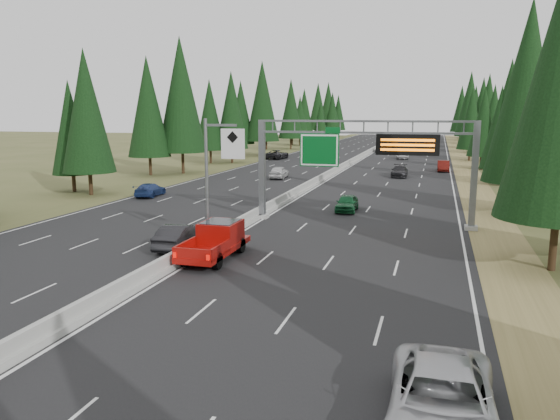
# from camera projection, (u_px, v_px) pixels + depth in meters

# --- Properties ---
(road) EXTENTS (32.00, 260.00, 0.08)m
(road) POSITION_uv_depth(u_px,v_px,m) (348.00, 166.00, 86.40)
(road) COLOR black
(road) RESTS_ON ground
(shoulder_right) EXTENTS (3.60, 260.00, 0.06)m
(shoulder_right) POSITION_uv_depth(u_px,v_px,m) (466.00, 170.00, 81.54)
(shoulder_right) COLOR olive
(shoulder_right) RESTS_ON ground
(shoulder_left) EXTENTS (3.60, 260.00, 0.06)m
(shoulder_left) POSITION_uv_depth(u_px,v_px,m) (242.00, 163.00, 91.26)
(shoulder_left) COLOR #424A22
(shoulder_left) RESTS_ON ground
(median_barrier) EXTENTS (0.70, 260.00, 0.85)m
(median_barrier) POSITION_uv_depth(u_px,v_px,m) (348.00, 164.00, 86.33)
(median_barrier) COLOR #979791
(median_barrier) RESTS_ON road
(sign_gantry) EXTENTS (16.75, 0.98, 7.80)m
(sign_gantry) POSITION_uv_depth(u_px,v_px,m) (371.00, 156.00, 40.37)
(sign_gantry) COLOR slate
(sign_gantry) RESTS_ON road
(hov_sign_pole) EXTENTS (2.80, 0.50, 8.00)m
(hov_sign_pole) POSITION_uv_depth(u_px,v_px,m) (215.00, 174.00, 33.36)
(hov_sign_pole) COLOR slate
(hov_sign_pole) RESTS_ON road
(tree_row_right) EXTENTS (11.65, 240.00, 18.84)m
(tree_row_right) POSITION_uv_depth(u_px,v_px,m) (504.00, 106.00, 77.38)
(tree_row_right) COLOR black
(tree_row_right) RESTS_ON ground
(tree_row_left) EXTENTS (11.25, 239.19, 18.98)m
(tree_row_left) POSITION_uv_depth(u_px,v_px,m) (201.00, 107.00, 84.58)
(tree_row_left) COLOR black
(tree_row_left) RESTS_ON ground
(silver_minivan) EXTENTS (2.89, 6.16, 1.70)m
(silver_minivan) POSITION_uv_depth(u_px,v_px,m) (442.00, 402.00, 14.31)
(silver_minivan) COLOR #B2B3B7
(silver_minivan) RESTS_ON road
(red_pickup) EXTENTS (2.23, 6.24, 2.04)m
(red_pickup) POSITION_uv_depth(u_px,v_px,m) (218.00, 238.00, 31.85)
(red_pickup) COLOR black
(red_pickup) RESTS_ON road
(car_ahead_green) EXTENTS (1.79, 4.23, 1.43)m
(car_ahead_green) POSITION_uv_depth(u_px,v_px,m) (347.00, 203.00, 46.70)
(car_ahead_green) COLOR #114E27
(car_ahead_green) RESTS_ON road
(car_ahead_dkred) EXTENTS (1.72, 4.73, 1.55)m
(car_ahead_dkred) POSITION_uv_depth(u_px,v_px,m) (443.00, 166.00, 78.32)
(car_ahead_dkred) COLOR #56110C
(car_ahead_dkred) RESTS_ON road
(car_ahead_dkgrey) EXTENTS (2.17, 5.13, 1.48)m
(car_ahead_dkgrey) POSITION_uv_depth(u_px,v_px,m) (399.00, 171.00, 71.91)
(car_ahead_dkgrey) COLOR black
(car_ahead_dkgrey) RESTS_ON road
(car_ahead_white) EXTENTS (2.64, 5.00, 1.34)m
(car_ahead_white) POSITION_uv_depth(u_px,v_px,m) (402.00, 155.00, 99.69)
(car_ahead_white) COLOR #B2B2B2
(car_ahead_white) RESTS_ON road
(car_ahead_far) EXTENTS (1.61, 3.81, 1.29)m
(car_ahead_far) POSITION_uv_depth(u_px,v_px,m) (379.00, 149.00, 117.02)
(car_ahead_far) COLOR black
(car_ahead_far) RESTS_ON road
(car_onc_near) EXTENTS (1.94, 4.81, 1.56)m
(car_onc_near) POSITION_uv_depth(u_px,v_px,m) (179.00, 236.00, 33.83)
(car_onc_near) COLOR black
(car_onc_near) RESTS_ON road
(car_onc_blue) EXTENTS (2.35, 4.79, 1.34)m
(car_onc_blue) POSITION_uv_depth(u_px,v_px,m) (150.00, 190.00, 55.02)
(car_onc_blue) COLOR navy
(car_onc_blue) RESTS_ON road
(car_onc_white) EXTENTS (2.15, 4.79, 1.60)m
(car_onc_white) POSITION_uv_depth(u_px,v_px,m) (279.00, 172.00, 70.10)
(car_onc_white) COLOR #BDBDBD
(car_onc_white) RESTS_ON road
(car_onc_far) EXTENTS (3.22, 6.14, 1.65)m
(car_onc_far) POSITION_uv_depth(u_px,v_px,m) (277.00, 154.00, 99.48)
(car_onc_far) COLOR black
(car_onc_far) RESTS_ON road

